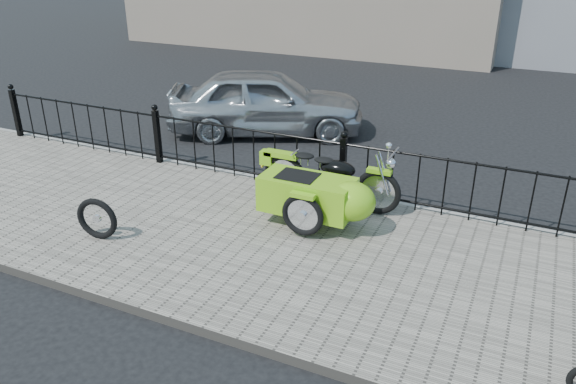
% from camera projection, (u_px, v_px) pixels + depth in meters
% --- Properties ---
extents(ground, '(120.00, 120.00, 0.00)m').
position_uv_depth(ground, '(309.00, 240.00, 7.83)').
color(ground, black).
rests_on(ground, ground).
extents(sidewalk, '(30.00, 3.80, 0.12)m').
position_uv_depth(sidewalk, '(295.00, 253.00, 7.39)').
color(sidewalk, '#676057').
rests_on(sidewalk, ground).
extents(curb, '(30.00, 0.10, 0.12)m').
position_uv_depth(curb, '(344.00, 196.00, 8.99)').
color(curb, gray).
rests_on(curb, ground).
extents(iron_fence, '(14.11, 0.11, 1.08)m').
position_uv_depth(iron_fence, '(343.00, 169.00, 8.66)').
color(iron_fence, black).
rests_on(iron_fence, sidewalk).
extents(motorcycle_sidecar, '(2.28, 1.48, 0.98)m').
position_uv_depth(motorcycle_sidecar, '(323.00, 192.00, 7.85)').
color(motorcycle_sidecar, black).
rests_on(motorcycle_sidecar, sidewalk).
extents(spare_tire, '(0.60, 0.18, 0.59)m').
position_uv_depth(spare_tire, '(97.00, 219.00, 7.50)').
color(spare_tire, black).
rests_on(spare_tire, sidewalk).
extents(sedan_car, '(4.36, 3.15, 1.38)m').
position_uv_depth(sedan_car, '(266.00, 102.00, 11.78)').
color(sedan_car, '#ABAEB2').
rests_on(sedan_car, ground).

